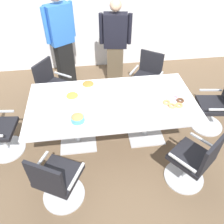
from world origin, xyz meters
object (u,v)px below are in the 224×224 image
object	(u,v)px
napkin_pile	(134,103)
donut_platter	(173,102)
office_chair_5	(147,80)
plate_stack	(150,81)
office_chair_3	(194,162)
conference_table	(112,108)
person_standing_1	(115,43)
office_chair_4	(216,108)
snack_bowl_chips_yellow	(72,97)
snack_bowl_cookies	(78,118)
office_chair_0	(53,89)
person_standing_0	(62,38)
office_chair_2	(57,182)
snack_bowl_pretzels	(88,85)

from	to	relation	value
napkin_pile	donut_platter	bearing A→B (deg)	-2.46
office_chair_5	plate_stack	distance (m)	0.69
napkin_pile	office_chair_3	bearing A→B (deg)	-52.02
conference_table	napkin_pile	xyz separation A→B (m)	(0.29, -0.12, 0.17)
office_chair_3	person_standing_1	distance (m)	2.68
office_chair_4	donut_platter	bearing A→B (deg)	110.03
office_chair_4	snack_bowl_chips_yellow	distance (m)	2.29
snack_bowl_chips_yellow	plate_stack	distance (m)	1.26
snack_bowl_cookies	donut_platter	world-z (taller)	snack_bowl_cookies
snack_bowl_cookies	donut_platter	distance (m)	1.37
snack_bowl_cookies	plate_stack	world-z (taller)	snack_bowl_cookies
office_chair_0	office_chair_3	bearing A→B (deg)	80.03
snack_bowl_cookies	snack_bowl_chips_yellow	bearing A→B (deg)	98.36
snack_bowl_chips_yellow	snack_bowl_cookies	world-z (taller)	snack_bowl_chips_yellow
office_chair_4	office_chair_5	bearing A→B (deg)	51.95
office_chair_5	snack_bowl_cookies	xyz separation A→B (m)	(-1.28, -1.31, 0.39)
person_standing_0	snack_bowl_chips_yellow	size ratio (longest dim) A/B	9.84
office_chair_2	snack_bowl_cookies	bearing A→B (deg)	93.87
office_chair_5	donut_platter	distance (m)	1.18
snack_bowl_chips_yellow	snack_bowl_cookies	distance (m)	0.45
office_chair_3	plate_stack	size ratio (longest dim) A/B	4.94
snack_bowl_chips_yellow	snack_bowl_pretzels	distance (m)	0.37
office_chair_2	person_standing_1	distance (m)	2.86
office_chair_3	person_standing_0	size ratio (longest dim) A/B	0.49
conference_table	office_chair_4	size ratio (longest dim) A/B	2.64
person_standing_0	snack_bowl_pretzels	distance (m)	1.39
office_chair_3	person_standing_1	world-z (taller)	person_standing_1
donut_platter	plate_stack	distance (m)	0.58
person_standing_0	office_chair_3	bearing A→B (deg)	90.96
office_chair_3	plate_stack	bearing A→B (deg)	64.25
conference_table	office_chair_3	size ratio (longest dim) A/B	2.64
conference_table	person_standing_0	size ratio (longest dim) A/B	1.28
office_chair_5	snack_bowl_pretzels	distance (m)	1.30
person_standing_0	office_chair_0	bearing A→B (deg)	44.57
office_chair_0	conference_table	bearing A→B (deg)	80.42
office_chair_3	office_chair_5	world-z (taller)	same
conference_table	office_chair_4	world-z (taller)	office_chair_4
office_chair_4	snack_bowl_cookies	bearing A→B (deg)	107.27
conference_table	office_chair_5	bearing A→B (deg)	51.18
office_chair_5	donut_platter	bearing A→B (deg)	129.49
person_standing_1	office_chair_2	bearing A→B (deg)	76.73
person_standing_0	donut_platter	size ratio (longest dim) A/B	5.93
office_chair_0	snack_bowl_chips_yellow	distance (m)	0.97
person_standing_1	snack_bowl_chips_yellow	bearing A→B (deg)	69.92
office_chair_2	plate_stack	xyz separation A→B (m)	(1.45, 1.39, 0.37)
office_chair_2	donut_platter	distance (m)	1.88
snack_bowl_cookies	plate_stack	bearing A→B (deg)	32.54
napkin_pile	snack_bowl_pretzels	bearing A→B (deg)	139.50
person_standing_0	snack_bowl_cookies	world-z (taller)	person_standing_0
office_chair_0	snack_bowl_chips_yellow	world-z (taller)	office_chair_0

